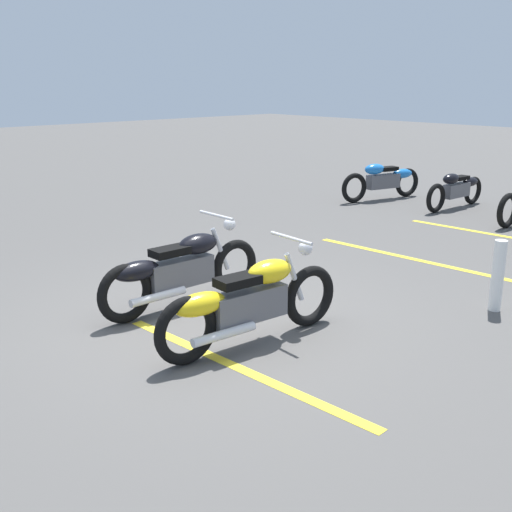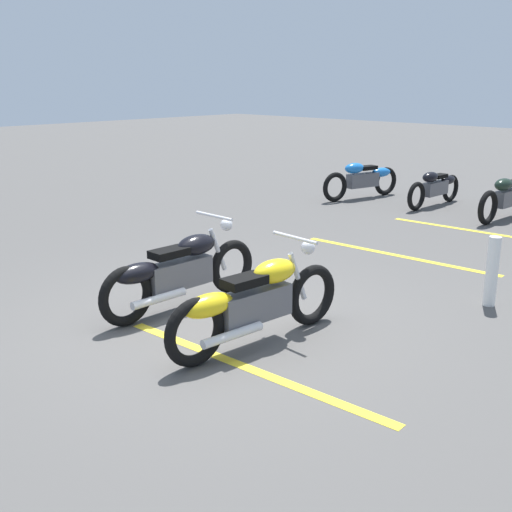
# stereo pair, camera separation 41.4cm
# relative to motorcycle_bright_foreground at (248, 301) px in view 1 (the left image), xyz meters

# --- Properties ---
(ground_plane) EXTENTS (60.00, 60.00, 0.00)m
(ground_plane) POSITION_rel_motorcycle_bright_foreground_xyz_m (0.14, 0.67, -0.46)
(ground_plane) COLOR #514F4C
(motorcycle_bright_foreground) EXTENTS (2.23, 0.62, 1.04)m
(motorcycle_bright_foreground) POSITION_rel_motorcycle_bright_foreground_xyz_m (0.00, 0.00, 0.00)
(motorcycle_bright_foreground) COLOR black
(motorcycle_bright_foreground) RESTS_ON ground
(motorcycle_dark_foreground) EXTENTS (2.23, 0.62, 1.04)m
(motorcycle_dark_foreground) POSITION_rel_motorcycle_bright_foreground_xyz_m (0.14, 1.34, 0.00)
(motorcycle_dark_foreground) COLOR black
(motorcycle_dark_foreground) RESTS_ON ground
(motorcycle_row_center) EXTENTS (1.96, 0.27, 0.74)m
(motorcycle_row_center) POSITION_rel_motorcycle_bright_foreground_xyz_m (7.82, 2.21, -0.06)
(motorcycle_row_center) COLOR black
(motorcycle_row_center) RESTS_ON ground
(motorcycle_row_right) EXTENTS (2.10, 0.62, 0.81)m
(motorcycle_row_right) POSITION_rel_motorcycle_bright_foreground_xyz_m (7.50, 3.81, -0.02)
(motorcycle_row_right) COLOR black
(motorcycle_row_right) RESTS_ON ground
(bollard_post) EXTENTS (0.14, 0.14, 0.84)m
(bollard_post) POSITION_rel_motorcycle_bright_foreground_xyz_m (2.75, -1.22, -0.04)
(bollard_post) COLOR white
(bollard_post) RESTS_ON ground
(parking_stripe_near) EXTENTS (0.27, 3.20, 0.01)m
(parking_stripe_near) POSITION_rel_motorcycle_bright_foreground_xyz_m (-0.43, -0.31, -0.46)
(parking_stripe_near) COLOR yellow
(parking_stripe_near) RESTS_ON ground
(parking_stripe_mid) EXTENTS (0.27, 3.20, 0.01)m
(parking_stripe_mid) POSITION_rel_motorcycle_bright_foreground_xyz_m (3.88, 0.71, -0.46)
(parking_stripe_mid) COLOR yellow
(parking_stripe_mid) RESTS_ON ground
(parking_stripe_far) EXTENTS (0.27, 3.20, 0.01)m
(parking_stripe_far) POSITION_rel_motorcycle_bright_foreground_xyz_m (6.21, 0.51, -0.46)
(parking_stripe_far) COLOR yellow
(parking_stripe_far) RESTS_ON ground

